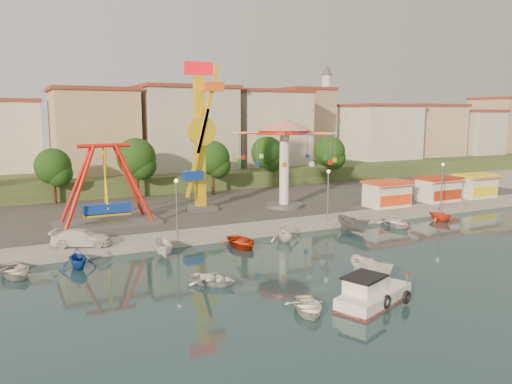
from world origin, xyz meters
TOP-DOWN VIEW (x-y plane):
  - ground at (0.00, 0.00)m, footprint 200.00×200.00m
  - quay_deck at (0.00, 62.00)m, footprint 200.00×100.00m
  - asphalt_pad at (0.00, 30.00)m, footprint 90.00×28.00m
  - hill_terrace at (0.00, 67.00)m, footprint 200.00×60.00m
  - pirate_ship_ride at (-12.45, 21.65)m, footprint 10.00×5.00m
  - kamikaze_tower at (-1.40, 24.14)m, footprint 3.99×3.10m
  - wave_swinger at (7.85, 21.67)m, footprint 11.60×11.60m
  - booth_left at (18.90, 16.49)m, footprint 5.40×3.78m
  - booth_mid at (27.23, 16.49)m, footprint 5.40×3.78m
  - booth_right at (33.97, 16.49)m, footprint 5.40×3.78m
  - lamp_post_1 at (-8.00, 13.00)m, footprint 0.14×0.14m
  - lamp_post_2 at (8.00, 13.00)m, footprint 0.14×0.14m
  - lamp_post_3 at (24.00, 13.00)m, footprint 0.14×0.14m
  - tree_1 at (-16.00, 36.24)m, footprint 4.35×4.35m
  - tree_2 at (-6.00, 35.81)m, footprint 5.02×5.02m
  - tree_3 at (4.00, 34.36)m, footprint 4.68×4.68m
  - tree_4 at (14.00, 37.35)m, footprint 4.86×4.86m
  - tree_5 at (24.00, 35.54)m, footprint 4.83×4.83m
  - building_1 at (-21.33, 51.38)m, footprint 12.33×9.01m
  - building_2 at (-8.19, 51.96)m, footprint 11.95×9.28m
  - building_3 at (5.60, 48.80)m, footprint 12.59×10.50m
  - building_4 at (19.07, 52.20)m, footprint 10.75×9.23m
  - building_5 at (32.37, 50.33)m, footprint 12.77×10.96m
  - building_6 at (44.15, 48.77)m, footprint 8.23×8.98m
  - building_7 at (56.03, 53.70)m, footprint 11.59×10.93m
  - building_8 at (69.93, 47.19)m, footprint 12.84×9.28m
  - building_9 at (83.46, 49.95)m, footprint 12.95×9.17m
  - minaret at (36.00, 54.00)m, footprint 2.80×2.80m
  - cabin_motorboat at (-1.87, -5.81)m, footprint 6.08×4.10m
  - rowboat_a at (-9.14, 1.91)m, footprint 4.03×4.14m
  - rowboat_b at (-6.06, -5.18)m, footprint 3.47×4.03m
  - skiff at (1.20, -2.06)m, footprint 1.93×3.96m
  - van at (-15.92, 14.01)m, footprint 5.23×3.62m
  - moored_boat_0 at (-21.06, 9.80)m, footprint 3.70×4.52m
  - moored_boat_1 at (-16.82, 9.80)m, footprint 2.70×3.10m
  - moored_boat_2 at (-10.20, 9.80)m, footprint 1.99×3.80m
  - moored_boat_3 at (-3.27, 9.80)m, footprint 3.02×4.18m
  - moored_boat_4 at (1.03, 9.80)m, footprint 3.19×3.54m
  - moored_boat_5 at (8.86, 9.80)m, footprint 1.98×4.14m
  - moored_boat_6 at (14.34, 9.80)m, footprint 3.45×4.44m
  - moored_boat_7 at (20.51, 9.80)m, footprint 2.79×3.12m

SIDE VIEW (x-z plane):
  - ground at x=0.00m, z-range 0.00..0.00m
  - quay_deck at x=0.00m, z-range 0.00..0.60m
  - rowboat_a at x=-9.14m, z-range 0.00..0.70m
  - rowboat_b at x=-6.06m, z-range 0.00..0.70m
  - moored_boat_0 at x=-21.06m, z-range 0.00..0.82m
  - moored_boat_6 at x=14.34m, z-range 0.00..0.84m
  - moored_boat_3 at x=-3.27m, z-range 0.00..0.86m
  - cabin_motorboat at x=-1.87m, z-range -0.47..1.53m
  - asphalt_pad at x=0.00m, z-range 0.60..0.61m
  - moored_boat_2 at x=-10.20m, z-range 0.00..1.39m
  - skiff at x=1.20m, z-range 0.00..1.47m
  - moored_boat_7 at x=20.51m, z-range 0.00..1.49m
  - moored_boat_5 at x=8.86m, z-range 0.00..1.54m
  - moored_boat_1 at x=-16.82m, z-range 0.00..1.59m
  - moored_boat_4 at x=1.03m, z-range 0.00..1.66m
  - van at x=-15.92m, z-range 0.60..2.01m
  - hill_terrace at x=0.00m, z-range 0.00..3.00m
  - booth_left at x=18.90m, z-range 0.62..3.70m
  - booth_mid at x=27.23m, z-range 0.62..3.70m
  - booth_right at x=33.97m, z-range 0.62..3.70m
  - lamp_post_1 at x=-8.00m, z-range 0.60..5.60m
  - lamp_post_2 at x=8.00m, z-range 0.60..5.60m
  - lamp_post_3 at x=24.00m, z-range 0.60..5.60m
  - pirate_ship_ride at x=-12.45m, z-range 0.39..8.39m
  - tree_1 at x=-16.00m, z-range 1.80..8.60m
  - tree_3 at x=4.00m, z-range 1.90..9.21m
  - tree_5 at x=24.00m, z-range 1.94..9.48m
  - tree_4 at x=14.00m, z-range 1.95..9.55m
  - tree_2 at x=-6.00m, z-range 1.99..9.84m
  - building_1 at x=-21.33m, z-range 3.00..11.63m
  - building_7 at x=56.03m, z-range 3.00..11.76m
  - building_3 at x=5.60m, z-range 3.00..12.20m
  - building_9 at x=83.46m, z-range 3.00..12.21m
  - building_4 at x=19.07m, z-range 3.00..12.24m
  - wave_swinger at x=7.85m, z-range 3.00..13.40m
  - kamikaze_tower at x=-1.40m, z-range 0.34..16.84m
  - building_5 at x=32.37m, z-range 3.00..14.21m
  - building_2 at x=-8.19m, z-range 3.00..14.23m
  - building_6 at x=44.15m, z-range 3.00..15.36m
  - building_8 at x=69.93m, z-range 3.00..15.58m
  - minaret at x=36.00m, z-range 3.55..21.55m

